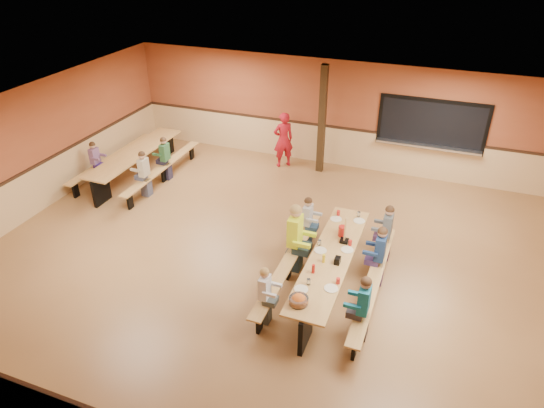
% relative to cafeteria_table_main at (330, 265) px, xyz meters
% --- Properties ---
extents(ground, '(12.00, 12.00, 0.00)m').
position_rel_cafeteria_table_main_xyz_m(ground, '(-1.38, 0.48, -0.53)').
color(ground, brown).
rests_on(ground, ground).
extents(room_envelope, '(12.04, 10.04, 3.02)m').
position_rel_cafeteria_table_main_xyz_m(room_envelope, '(-1.38, 0.48, 0.16)').
color(room_envelope, '#9B4D2D').
rests_on(room_envelope, ground).
extents(kitchen_pass_through, '(2.78, 0.28, 1.38)m').
position_rel_cafeteria_table_main_xyz_m(kitchen_pass_through, '(1.22, 5.44, 0.96)').
color(kitchen_pass_through, black).
rests_on(kitchen_pass_through, ground).
extents(structural_post, '(0.18, 0.18, 3.00)m').
position_rel_cafeteria_table_main_xyz_m(structural_post, '(-1.58, 4.88, 0.97)').
color(structural_post, black).
rests_on(structural_post, ground).
extents(cafeteria_table_main, '(1.91, 3.70, 0.74)m').
position_rel_cafeteria_table_main_xyz_m(cafeteria_table_main, '(0.00, 0.00, 0.00)').
color(cafeteria_table_main, '#B78848').
rests_on(cafeteria_table_main, ground).
extents(cafeteria_table_second, '(1.91, 3.70, 0.74)m').
position_rel_cafeteria_table_main_xyz_m(cafeteria_table_second, '(-6.18, 2.73, 0.00)').
color(cafeteria_table_second, '#B78848').
rests_on(cafeteria_table_second, ground).
extents(seated_child_white_left, '(0.34, 0.28, 1.14)m').
position_rel_cafeteria_table_main_xyz_m(seated_child_white_left, '(-0.83, -1.29, 0.05)').
color(seated_child_white_left, white).
rests_on(seated_child_white_left, ground).
extents(seated_adult_yellow, '(0.49, 0.40, 1.46)m').
position_rel_cafeteria_table_main_xyz_m(seated_adult_yellow, '(-0.83, 0.34, 0.20)').
color(seated_adult_yellow, '#E3FF24').
rests_on(seated_adult_yellow, ground).
extents(seated_child_grey_left, '(0.35, 0.29, 1.18)m').
position_rel_cafeteria_table_main_xyz_m(seated_child_grey_left, '(-0.83, 1.20, 0.06)').
color(seated_child_grey_left, '#B0B0B0').
rests_on(seated_child_grey_left, ground).
extents(seated_child_teal_right, '(0.39, 0.32, 1.25)m').
position_rel_cafeteria_table_main_xyz_m(seated_child_teal_right, '(0.82, -1.06, 0.10)').
color(seated_child_teal_right, '#146988').
rests_on(seated_child_teal_right, ground).
extents(seated_child_navy_right, '(0.39, 0.32, 1.25)m').
position_rel_cafeteria_table_main_xyz_m(seated_child_navy_right, '(0.82, 0.48, 0.10)').
color(seated_child_navy_right, navy).
rests_on(seated_child_navy_right, ground).
extents(seated_child_char_right, '(0.38, 0.31, 1.24)m').
position_rel_cafeteria_table_main_xyz_m(seated_child_char_right, '(0.82, 1.34, 0.09)').
color(seated_child_char_right, '#4C5357').
rests_on(seated_child_char_right, ground).
extents(seated_child_purple_sec, '(0.34, 0.28, 1.15)m').
position_rel_cafeteria_table_main_xyz_m(seated_child_purple_sec, '(-7.00, 2.09, 0.05)').
color(seated_child_purple_sec, slate).
rests_on(seated_child_purple_sec, ground).
extents(seated_child_green_sec, '(0.37, 0.30, 1.20)m').
position_rel_cafeteria_table_main_xyz_m(seated_child_green_sec, '(-5.35, 2.90, 0.07)').
color(seated_child_green_sec, '#2E6238').
rests_on(seated_child_green_sec, ground).
extents(seated_child_tan_sec, '(0.37, 0.30, 1.21)m').
position_rel_cafeteria_table_main_xyz_m(seated_child_tan_sec, '(-5.35, 1.91, 0.08)').
color(seated_child_tan_sec, '#B3AA8F').
rests_on(seated_child_tan_sec, ground).
extents(standing_woman, '(0.70, 0.67, 1.61)m').
position_rel_cafeteria_table_main_xyz_m(standing_woman, '(-2.66, 4.82, 0.28)').
color(standing_woman, '#AD1321').
rests_on(standing_woman, ground).
extents(punch_pitcher, '(0.16, 0.16, 0.22)m').
position_rel_cafeteria_table_main_xyz_m(punch_pitcher, '(0.02, 0.74, 0.32)').
color(punch_pitcher, red).
rests_on(punch_pitcher, cafeteria_table_main).
extents(chip_bowl, '(0.32, 0.32, 0.15)m').
position_rel_cafeteria_table_main_xyz_m(chip_bowl, '(-0.17, -1.44, 0.29)').
color(chip_bowl, orange).
rests_on(chip_bowl, cafeteria_table_main).
extents(napkin_dispenser, '(0.10, 0.14, 0.13)m').
position_rel_cafeteria_table_main_xyz_m(napkin_dispenser, '(0.16, -0.17, 0.28)').
color(napkin_dispenser, black).
rests_on(napkin_dispenser, cafeteria_table_main).
extents(condiment_mustard, '(0.06, 0.06, 0.17)m').
position_rel_cafeteria_table_main_xyz_m(condiment_mustard, '(-0.09, -0.22, 0.30)').
color(condiment_mustard, yellow).
rests_on(condiment_mustard, cafeteria_table_main).
extents(condiment_ketchup, '(0.06, 0.06, 0.17)m').
position_rel_cafeteria_table_main_xyz_m(condiment_ketchup, '(-0.18, -0.59, 0.30)').
color(condiment_ketchup, '#B2140F').
rests_on(condiment_ketchup, cafeteria_table_main).
extents(table_paddle, '(0.16, 0.16, 0.56)m').
position_rel_cafeteria_table_main_xyz_m(table_paddle, '(0.12, 0.54, 0.35)').
color(table_paddle, black).
rests_on(table_paddle, cafeteria_table_main).
extents(place_settings, '(0.65, 3.30, 0.11)m').
position_rel_cafeteria_table_main_xyz_m(place_settings, '(-0.00, 0.00, 0.27)').
color(place_settings, beige).
rests_on(place_settings, cafeteria_table_main).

